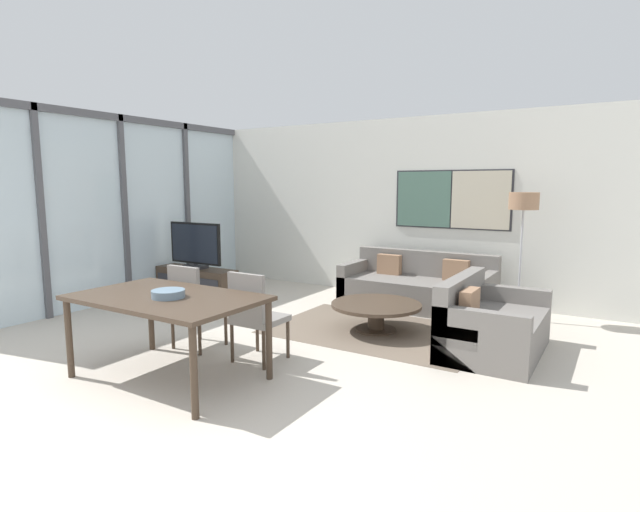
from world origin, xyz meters
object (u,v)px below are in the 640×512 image
dining_chair_left (193,303)px  dining_table (167,303)px  coffee_table (376,310)px  dining_chair_centre (255,313)px  sofa_side (487,327)px  floor_lamp (523,210)px  television (195,246)px  sofa_main (418,289)px  fruit_bowl (168,293)px  tv_console (196,282)px

dining_chair_left → dining_table: bearing=-59.8°
coffee_table → dining_chair_left: dining_chair_left is taller
dining_chair_centre → dining_chair_left: bearing=-178.9°
sofa_side → dining_table: 3.28m
sofa_side → floor_lamp: floor_lamp is taller
dining_table → television: bearing=131.4°
sofa_main → dining_chair_centre: bearing=-100.5°
dining_table → dining_chair_left: bearing=120.2°
sofa_main → dining_chair_centre: dining_chair_centre is taller
dining_chair_centre → sofa_side: bearing=39.5°
television → floor_lamp: floor_lamp is taller
fruit_bowl → floor_lamp: floor_lamp is taller
dining_chair_centre → fruit_bowl: (-0.34, -0.78, 0.30)m
dining_table → tv_console: bearing=131.4°
television → floor_lamp: size_ratio=0.62×
tv_console → dining_table: (2.29, -2.60, 0.48)m
sofa_main → dining_chair_centre: (-0.56, -3.05, 0.25)m
dining_table → fruit_bowl: bearing=-31.4°
sofa_side → tv_console: bearing=86.1°
dining_table → fruit_bowl: fruit_bowl is taller
television → floor_lamp: bearing=14.3°
television → coffee_table: television is taller
coffee_table → dining_table: bearing=-112.6°
sofa_main → dining_table: bearing=-104.5°
sofa_main → coffee_table: size_ratio=1.95×
television → sofa_side: size_ratio=0.72×
floor_lamp → fruit_bowl: bearing=-120.7°
dining_chair_centre → dining_table: bearing=-119.6°
coffee_table → floor_lamp: 2.31m
dining_table → fruit_bowl: (0.08, -0.05, 0.11)m
coffee_table → dining_chair_left: 2.17m
coffee_table → dining_chair_left: size_ratio=1.18×
coffee_table → fruit_bowl: fruit_bowl is taller
tv_console → coffee_table: 3.28m
tv_console → sofa_main: sofa_main is taller
dining_chair_centre → sofa_main: bearing=79.5°
sofa_main → fruit_bowl: bearing=-103.3°
sofa_main → sofa_side: size_ratio=1.49×
sofa_main → coffee_table: sofa_main is taller
floor_lamp → sofa_main: bearing=-179.8°
television → floor_lamp: 4.84m
sofa_side → dining_chair_left: dining_chair_left is taller
tv_console → floor_lamp: size_ratio=0.85×
dining_table → dining_chair_left: dining_chair_left is taller
dining_table → dining_chair_centre: dining_chair_centre is taller
sofa_main → floor_lamp: (1.38, 0.00, 1.18)m
television → dining_chair_centre: television is taller
sofa_main → dining_chair_centre: size_ratio=2.31×
fruit_bowl → dining_chair_centre: bearing=66.3°
sofa_main → fruit_bowl: (-0.91, -3.83, 0.55)m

